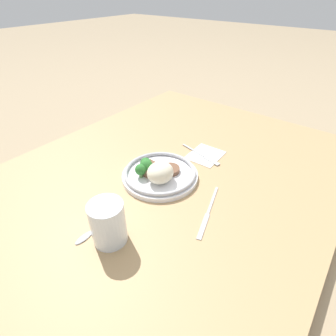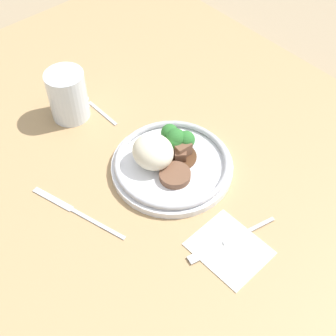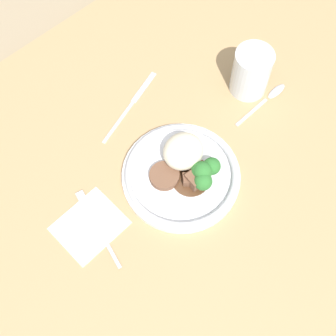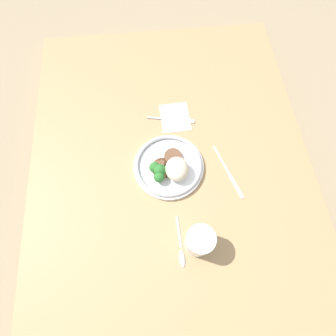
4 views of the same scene
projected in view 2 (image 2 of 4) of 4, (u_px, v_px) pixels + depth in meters
ground_plane at (168, 183)px, 0.94m from camera, size 8.00×8.00×0.00m
dining_table at (168, 177)px, 0.92m from camera, size 1.31×0.96×0.04m
napkin at (229, 249)px, 0.80m from camera, size 0.13×0.11×0.00m
plate at (169, 159)px, 0.90m from camera, size 0.24×0.24×0.08m
juice_glass at (68, 97)px, 0.97m from camera, size 0.08×0.08×0.11m
fork at (224, 243)px, 0.80m from camera, size 0.05×0.17×0.00m
knife at (74, 211)px, 0.85m from camera, size 0.20×0.07×0.00m
spoon at (88, 98)px, 1.04m from camera, size 0.15×0.02×0.01m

